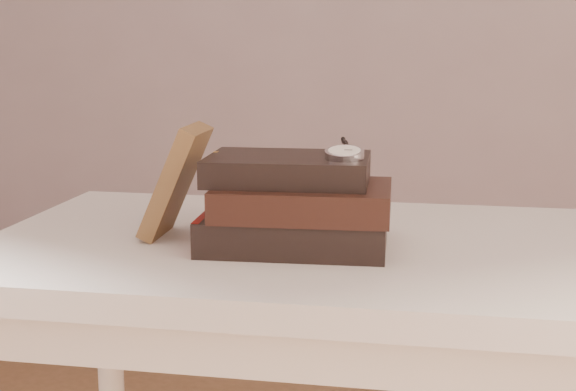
# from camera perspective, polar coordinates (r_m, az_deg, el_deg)

# --- Properties ---
(table) EXTENTS (1.00, 0.60, 0.75)m
(table) POSITION_cam_1_polar(r_m,az_deg,el_deg) (1.25, 2.21, -7.21)
(table) COLOR beige
(table) RESTS_ON ground
(book_stack) EXTENTS (0.28, 0.19, 0.13)m
(book_stack) POSITION_cam_1_polar(r_m,az_deg,el_deg) (1.17, 0.56, -0.68)
(book_stack) COLOR black
(book_stack) RESTS_ON table
(journal) EXTENTS (0.10, 0.11, 0.17)m
(journal) POSITION_cam_1_polar(r_m,az_deg,el_deg) (1.24, -7.83, 1.01)
(journal) COLOR #49321C
(journal) RESTS_ON table
(pocket_watch) EXTENTS (0.06, 0.16, 0.02)m
(pocket_watch) POSITION_cam_1_polar(r_m,az_deg,el_deg) (1.14, 3.96, 3.02)
(pocket_watch) COLOR silver
(pocket_watch) RESTS_ON book_stack
(eyeglasses) EXTENTS (0.12, 0.13, 0.05)m
(eyeglasses) POSITION_cam_1_polar(r_m,az_deg,el_deg) (1.27, -3.18, 0.85)
(eyeglasses) COLOR silver
(eyeglasses) RESTS_ON book_stack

